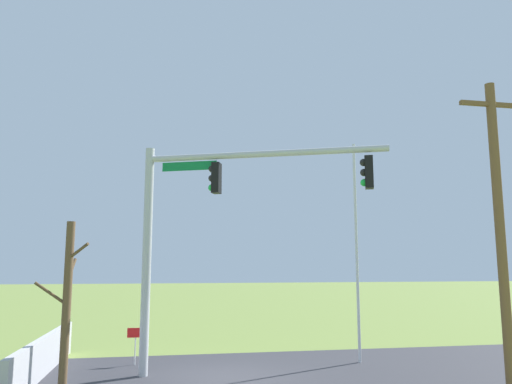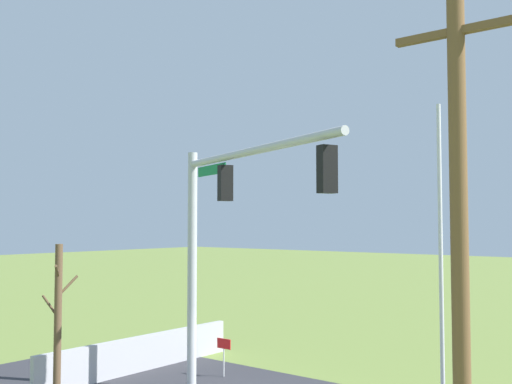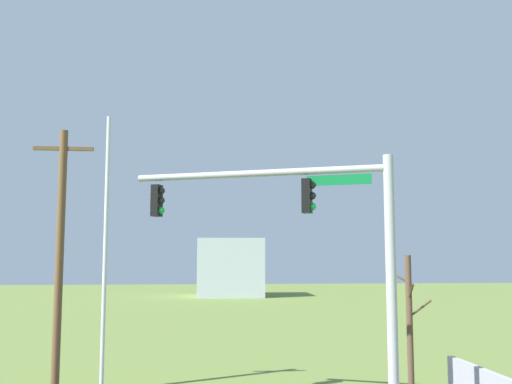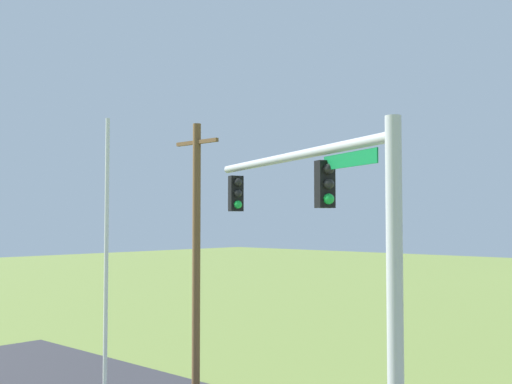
% 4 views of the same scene
% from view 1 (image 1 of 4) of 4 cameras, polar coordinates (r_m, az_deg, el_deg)
% --- Properties ---
extents(ground_plane, '(160.00, 160.00, 0.00)m').
position_cam_1_polar(ground_plane, '(15.80, -3.65, -20.64)').
color(ground_plane, olive).
extents(road_surface, '(28.00, 8.00, 0.01)m').
position_cam_1_polar(road_surface, '(16.76, 10.93, -19.79)').
color(road_surface, '#2D2D33').
rests_on(road_surface, ground_plane).
extents(sidewalk_corner, '(6.00, 6.00, 0.01)m').
position_cam_1_polar(sidewalk_corner, '(16.33, -16.69, -19.90)').
color(sidewalk_corner, '#B7B5AD').
rests_on(sidewalk_corner, ground_plane).
extents(retaining_fence, '(0.20, 8.03, 1.17)m').
position_cam_1_polar(retaining_fence, '(17.16, -23.34, -17.02)').
color(retaining_fence, '#A8A8AD').
rests_on(retaining_fence, ground_plane).
extents(signal_mast, '(7.08, 3.11, 7.07)m').
position_cam_1_polar(signal_mast, '(15.30, -5.59, -2.33)').
color(signal_mast, '#B2B5BA').
rests_on(signal_mast, ground_plane).
extents(flagpole, '(0.10, 0.10, 7.75)m').
position_cam_1_polar(flagpole, '(18.05, 11.57, -6.58)').
color(flagpole, silver).
rests_on(flagpole, ground_plane).
extents(utility_pole, '(1.90, 0.26, 8.42)m').
position_cam_1_polar(utility_pole, '(14.93, 26.39, -3.59)').
color(utility_pole, brown).
rests_on(utility_pole, ground_plane).
extents(bare_tree, '(1.27, 1.02, 4.38)m').
position_cam_1_polar(bare_tree, '(12.76, -21.13, -12.79)').
color(bare_tree, brown).
rests_on(bare_tree, ground_plane).
extents(open_sign, '(0.56, 0.04, 1.22)m').
position_cam_1_polar(open_sign, '(17.92, -13.77, -16.03)').
color(open_sign, silver).
rests_on(open_sign, ground_plane).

